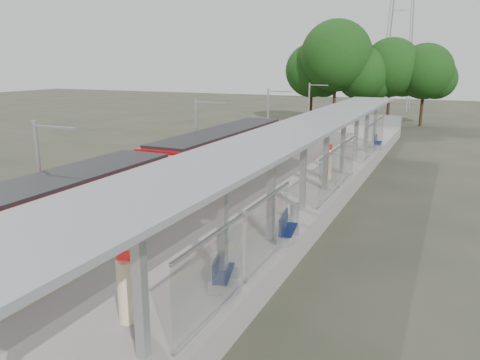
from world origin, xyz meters
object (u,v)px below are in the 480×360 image
object	(u,v)px
bench_far	(377,141)
info_pillar_near	(126,291)
train	(155,183)
bench_near	(221,270)
bench_mid	(286,227)
litter_bin	(294,213)
info_pillar_far	(328,164)

from	to	relation	value
bench_far	info_pillar_near	world-z (taller)	info_pillar_near
train	info_pillar_near	xyz separation A→B (m)	(5.25, -8.85, -0.20)
bench_near	bench_mid	size ratio (longest dim) A/B	0.95
info_pillar_near	litter_bin	xyz separation A→B (m)	(1.46, 9.22, -0.46)
info_pillar_near	litter_bin	bearing A→B (deg)	64.98
bench_near	info_pillar_near	world-z (taller)	info_pillar_near
litter_bin	info_pillar_far	bearing A→B (deg)	94.27
info_pillar_near	litter_bin	world-z (taller)	info_pillar_near
litter_bin	train	bearing A→B (deg)	-176.84
train	bench_near	size ratio (longest dim) A/B	18.01
info_pillar_near	info_pillar_far	size ratio (longest dim) A/B	0.97
train	info_pillar_near	world-z (taller)	train
bench_mid	info_pillar_far	distance (m)	10.06
bench_mid	litter_bin	bearing A→B (deg)	91.40
info_pillar_far	litter_bin	size ratio (longest dim) A/B	2.55
train	info_pillar_far	distance (m)	10.19
bench_far	info_pillar_far	bearing A→B (deg)	-96.99
train	bench_far	xyz separation A→B (m)	(7.11, 19.56, -0.50)
bench_far	info_pillar_far	distance (m)	11.47
train	info_pillar_far	world-z (taller)	train
bench_near	bench_far	bearing A→B (deg)	71.68
bench_far	info_pillar_near	xyz separation A→B (m)	(-1.86, -28.42, 0.31)
train	info_pillar_far	size ratio (longest dim) A/B	13.55
bench_mid	bench_far	distance (m)	21.43
train	litter_bin	size ratio (longest dim) A/B	34.58
train	bench_mid	world-z (taller)	train
bench_mid	bench_far	bearing A→B (deg)	81.16
bench_far	litter_bin	size ratio (longest dim) A/B	1.93
info_pillar_far	info_pillar_near	bearing A→B (deg)	-89.45
train	bench_mid	xyz separation A→B (m)	(7.11, -1.86, -0.49)
train	litter_bin	distance (m)	6.74
bench_mid	info_pillar_near	distance (m)	7.24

